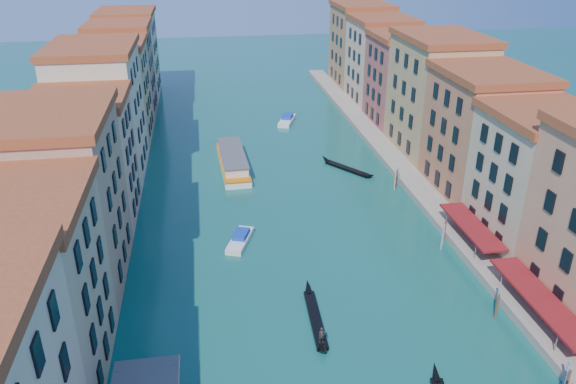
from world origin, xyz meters
The scene contains 10 objects.
left_bank_palazzos centered at (-26.00, 64.68, 9.71)m, with size 12.80×128.40×21.00m.
right_bank_palazzos centered at (30.00, 65.00, 9.75)m, with size 12.80×128.40×21.00m.
quay centered at (22.00, 65.00, 0.50)m, with size 4.00×140.00×1.00m, color gray.
restaurant_awnings centered at (22.19, 23.00, 2.99)m, with size 3.20×44.55×3.12m.
mooring_poles_right centered at (19.10, 28.80, 1.30)m, with size 1.44×54.24×3.20m.
vaporetto_far centered at (-5.53, 70.19, 1.23)m, with size 4.81×18.53×2.74m.
gondola_fore centered at (0.00, 27.41, 0.41)m, with size 1.55×12.26×2.44m.
gondola_far centered at (13.16, 66.01, 0.34)m, with size 7.56×10.15×1.68m.
motorboat_mid centered at (-6.31, 44.57, 0.52)m, with size 4.17×6.78×1.34m.
motorboat_far centered at (7.32, 92.77, 0.60)m, with size 4.81×7.84×1.55m.
Camera 1 is at (-10.03, -18.15, 36.41)m, focal length 35.00 mm.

